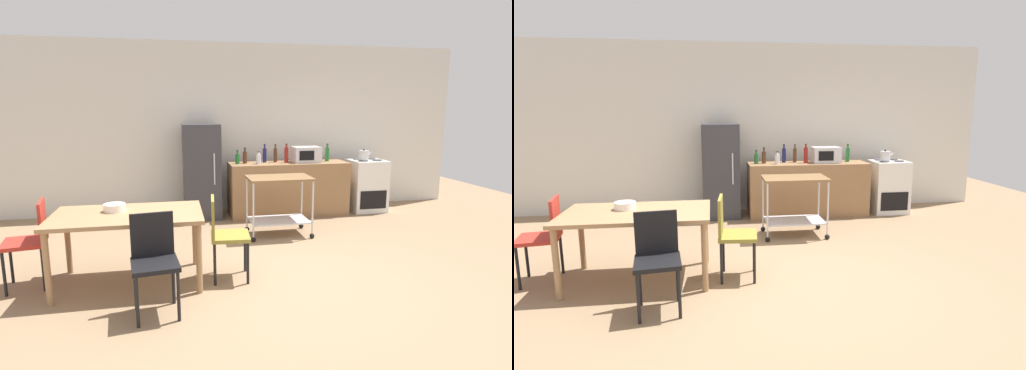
% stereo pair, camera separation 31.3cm
% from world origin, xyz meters
% --- Properties ---
extents(ground_plane, '(12.00, 12.00, 0.00)m').
position_xyz_m(ground_plane, '(0.00, 0.00, 0.00)').
color(ground_plane, '#8C7051').
extents(back_wall, '(8.40, 0.12, 2.90)m').
position_xyz_m(back_wall, '(0.00, 3.20, 1.45)').
color(back_wall, silver).
rests_on(back_wall, ground_plane).
extents(kitchen_counter, '(2.00, 0.64, 0.90)m').
position_xyz_m(kitchen_counter, '(0.90, 2.60, 0.45)').
color(kitchen_counter, olive).
rests_on(kitchen_counter, ground_plane).
extents(dining_table, '(1.50, 0.90, 0.75)m').
position_xyz_m(dining_table, '(-1.48, 0.20, 0.67)').
color(dining_table, '#A37A51').
rests_on(dining_table, ground_plane).
extents(chair_red, '(0.46, 0.46, 0.89)m').
position_xyz_m(chair_red, '(-2.44, 0.31, 0.52)').
color(chair_red, '#B72D23').
rests_on(chair_red, ground_plane).
extents(chair_olive, '(0.43, 0.43, 0.89)m').
position_xyz_m(chair_olive, '(-0.50, 0.11, 0.52)').
color(chair_olive, olive).
rests_on(chair_olive, ground_plane).
extents(chair_black, '(0.45, 0.45, 0.89)m').
position_xyz_m(chair_black, '(-1.20, -0.50, 0.52)').
color(chair_black, black).
rests_on(chair_black, ground_plane).
extents(stove_oven, '(0.60, 0.61, 0.92)m').
position_xyz_m(stove_oven, '(2.35, 2.62, 0.45)').
color(stove_oven, white).
rests_on(stove_oven, ground_plane).
extents(refrigerator, '(0.60, 0.63, 1.55)m').
position_xyz_m(refrigerator, '(-0.55, 2.70, 0.78)').
color(refrigerator, '#333338').
rests_on(refrigerator, ground_plane).
extents(kitchen_cart, '(0.91, 0.57, 0.85)m').
position_xyz_m(kitchen_cart, '(0.45, 1.49, 0.57)').
color(kitchen_cart, brown).
rests_on(kitchen_cart, ground_plane).
extents(bottle_soy_sauce, '(0.07, 0.07, 0.23)m').
position_xyz_m(bottle_soy_sauce, '(0.03, 2.58, 0.99)').
color(bottle_soy_sauce, '#1E6628').
rests_on(bottle_soy_sauce, kitchen_counter).
extents(bottle_hot_sauce, '(0.07, 0.07, 0.26)m').
position_xyz_m(bottle_hot_sauce, '(0.16, 2.62, 1.01)').
color(bottle_hot_sauce, '#4C2D19').
rests_on(bottle_hot_sauce, kitchen_counter).
extents(bottle_sparkling_water, '(0.08, 0.08, 0.20)m').
position_xyz_m(bottle_sparkling_water, '(0.37, 2.51, 0.98)').
color(bottle_sparkling_water, silver).
rests_on(bottle_sparkling_water, kitchen_counter).
extents(bottle_wine, '(0.06, 0.06, 0.31)m').
position_xyz_m(bottle_wine, '(0.51, 2.69, 1.03)').
color(bottle_wine, navy).
rests_on(bottle_wine, kitchen_counter).
extents(bottle_vinegar, '(0.06, 0.06, 0.31)m').
position_xyz_m(bottle_vinegar, '(0.69, 2.67, 1.03)').
color(bottle_vinegar, '#4C2D19').
rests_on(bottle_vinegar, kitchen_counter).
extents(bottle_olive_oil, '(0.07, 0.07, 0.32)m').
position_xyz_m(bottle_olive_oil, '(0.86, 2.56, 1.04)').
color(bottle_olive_oil, maroon).
rests_on(bottle_olive_oil, kitchen_counter).
extents(microwave, '(0.46, 0.35, 0.26)m').
position_xyz_m(microwave, '(1.20, 2.58, 1.03)').
color(microwave, silver).
rests_on(microwave, kitchen_counter).
extents(bottle_soda, '(0.07, 0.07, 0.30)m').
position_xyz_m(bottle_soda, '(1.61, 2.64, 1.02)').
color(bottle_soda, '#1E6628').
rests_on(bottle_soda, kitchen_counter).
extents(fruit_bowl, '(0.22, 0.22, 0.08)m').
position_xyz_m(fruit_bowl, '(-1.62, 0.31, 0.79)').
color(fruit_bowl, white).
rests_on(fruit_bowl, dining_table).
extents(kettle, '(0.24, 0.17, 0.19)m').
position_xyz_m(kettle, '(2.23, 2.52, 1.00)').
color(kettle, silver).
rests_on(kettle, stove_oven).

